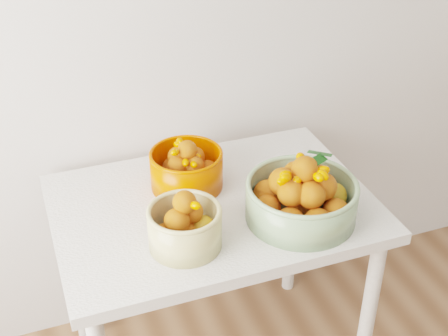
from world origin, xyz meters
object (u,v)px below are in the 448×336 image
(bowl_green, at_px, (301,197))
(bowl_orange, at_px, (187,168))
(table, at_px, (213,227))
(bowl_cream, at_px, (185,226))

(bowl_green, height_order, bowl_orange, bowl_green)
(table, distance_m, bowl_cream, 0.28)
(bowl_green, bearing_deg, table, 144.17)
(bowl_cream, bearing_deg, table, 49.43)
(bowl_orange, bearing_deg, bowl_cream, -108.42)
(bowl_cream, distance_m, bowl_orange, 0.31)
(table, bearing_deg, bowl_cream, -130.57)
(bowl_green, xyz_separation_m, bowl_orange, (-0.27, 0.28, -0.01))
(table, distance_m, bowl_green, 0.33)
(bowl_cream, height_order, bowl_green, bowl_green)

